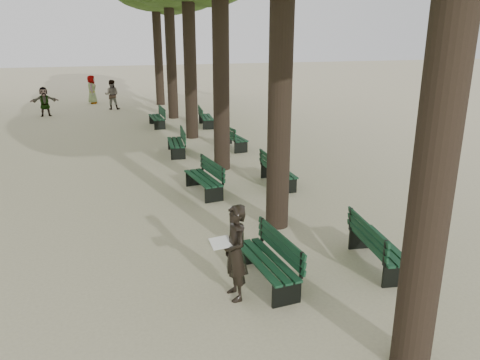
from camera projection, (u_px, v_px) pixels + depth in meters
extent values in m
plane|color=beige|center=(258.00, 303.00, 7.81)|extent=(120.00, 120.00, 0.00)
cylinder|color=#33261C|center=(445.00, 86.00, 5.26)|extent=(0.52, 0.52, 7.50)
cylinder|color=#33261C|center=(281.00, 61.00, 9.82)|extent=(0.52, 0.52, 7.50)
cylinder|color=#33261C|center=(221.00, 52.00, 14.38)|extent=(0.52, 0.52, 7.50)
cylinder|color=#33261C|center=(190.00, 47.00, 18.94)|extent=(0.52, 0.52, 7.50)
cylinder|color=#33261C|center=(171.00, 44.00, 23.50)|extent=(0.52, 0.52, 7.50)
cylinder|color=#33261C|center=(158.00, 42.00, 28.06)|extent=(0.52, 0.52, 7.50)
cube|color=black|center=(266.00, 272.00, 8.38)|extent=(0.67, 1.84, 0.45)
cube|color=black|center=(266.00, 260.00, 8.31)|extent=(0.69, 1.84, 0.04)
cube|color=black|center=(280.00, 244.00, 8.33)|extent=(0.20, 1.80, 0.40)
cube|color=black|center=(203.00, 186.00, 13.06)|extent=(0.76, 1.85, 0.45)
cube|color=black|center=(203.00, 178.00, 12.99)|extent=(0.78, 1.86, 0.04)
cube|color=black|center=(212.00, 168.00, 13.02)|extent=(0.29, 1.79, 0.40)
cube|color=black|center=(176.00, 148.00, 17.27)|extent=(0.67, 1.84, 0.45)
cube|color=black|center=(176.00, 142.00, 17.20)|extent=(0.69, 1.84, 0.04)
cube|color=black|center=(183.00, 135.00, 17.18)|extent=(0.19, 1.80, 0.40)
cube|color=black|center=(157.00, 122.00, 22.34)|extent=(0.58, 1.82, 0.45)
cube|color=black|center=(156.00, 117.00, 22.27)|extent=(0.60, 1.82, 0.04)
cube|color=black|center=(162.00, 111.00, 22.27)|extent=(0.10, 1.80, 0.40)
cube|color=black|center=(378.00, 255.00, 9.00)|extent=(0.76, 1.85, 0.45)
cube|color=black|center=(379.00, 245.00, 8.93)|extent=(0.78, 1.86, 0.04)
cube|color=black|center=(367.00, 233.00, 8.80)|extent=(0.28, 1.79, 0.40)
cube|color=black|center=(279.00, 178.00, 13.79)|extent=(0.53, 1.80, 0.45)
cube|color=black|center=(279.00, 170.00, 13.72)|extent=(0.55, 1.80, 0.04)
cube|color=black|center=(270.00, 162.00, 13.56)|extent=(0.05, 1.80, 0.40)
cube|color=black|center=(234.00, 143.00, 18.14)|extent=(0.70, 1.84, 0.45)
cube|color=black|center=(234.00, 137.00, 18.07)|extent=(0.72, 1.85, 0.04)
cube|color=black|center=(227.00, 131.00, 17.89)|extent=(0.22, 1.79, 0.40)
cube|color=black|center=(207.00, 122.00, 22.39)|extent=(0.70, 1.84, 0.45)
cube|color=black|center=(206.00, 117.00, 22.32)|extent=(0.72, 1.84, 0.04)
cube|color=black|center=(201.00, 112.00, 22.19)|extent=(0.22, 1.80, 0.40)
imported|color=black|center=(235.00, 253.00, 7.75)|extent=(0.38, 0.69, 1.67)
cube|color=white|center=(221.00, 243.00, 7.62)|extent=(0.37, 0.29, 0.12)
imported|color=#262628|center=(112.00, 95.00, 27.13)|extent=(0.88, 0.52, 1.70)
imported|color=#262628|center=(221.00, 85.00, 32.48)|extent=(1.10, 0.39, 1.67)
imported|color=#262628|center=(92.00, 89.00, 29.37)|extent=(0.46, 0.89, 1.75)
imported|color=#262628|center=(44.00, 102.00, 24.95)|extent=(1.47, 0.51, 1.55)
imported|color=#262628|center=(190.00, 84.00, 31.65)|extent=(0.74, 1.17, 1.89)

